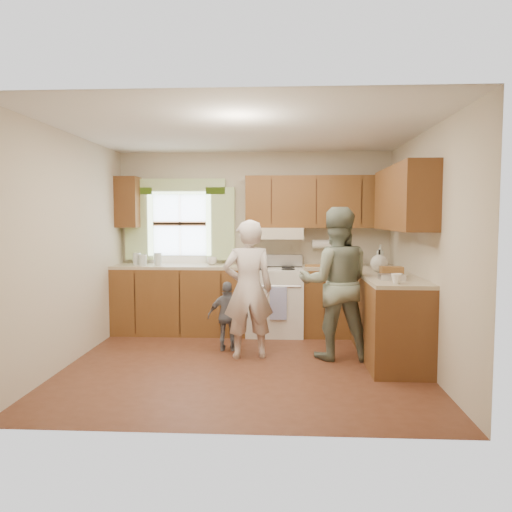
# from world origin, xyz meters

# --- Properties ---
(room) EXTENTS (3.80, 3.80, 3.80)m
(room) POSITION_xyz_m (0.00, 0.00, 1.25)
(room) COLOR #512819
(room) RESTS_ON ground
(kitchen_fixtures) EXTENTS (3.80, 2.25, 2.15)m
(kitchen_fixtures) POSITION_xyz_m (0.61, 1.08, 0.84)
(kitchen_fixtures) COLOR #4D2B10
(kitchen_fixtures) RESTS_ON ground
(stove) EXTENTS (0.76, 0.67, 1.07)m
(stove) POSITION_xyz_m (0.30, 1.44, 0.47)
(stove) COLOR silver
(stove) RESTS_ON ground
(woman_left) EXTENTS (0.63, 0.47, 1.57)m
(woman_left) POSITION_xyz_m (0.02, 0.27, 0.78)
(woman_left) COLOR beige
(woman_left) RESTS_ON ground
(woman_right) EXTENTS (0.84, 0.66, 1.71)m
(woman_right) POSITION_xyz_m (1.00, 0.32, 0.85)
(woman_right) COLOR #243F2B
(woman_right) RESTS_ON ground
(child) EXTENTS (0.49, 0.22, 0.83)m
(child) POSITION_xyz_m (-0.24, 0.56, 0.41)
(child) COLOR slate
(child) RESTS_ON ground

